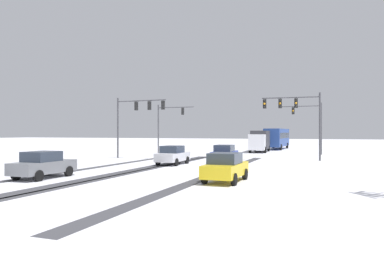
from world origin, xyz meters
name	(u,v)px	position (x,y,z in m)	size (l,w,h in m)	color
wheel_track_left_lane	(91,168)	(-6.18, 14.29, 0.00)	(0.86, 31.45, 0.01)	#424247
wheel_track_right_lane	(216,173)	(3.89, 14.29, 0.00)	(0.88, 31.45, 0.01)	#424247
wheel_track_center	(143,170)	(-1.63, 14.29, 0.00)	(0.73, 31.45, 0.01)	#424247
wheel_track_oncoming	(135,170)	(-2.35, 14.29, 0.00)	(1.14, 31.45, 0.01)	#424247
sidewalk_kerb_right	(343,181)	(11.69, 12.86, 0.06)	(4.00, 31.45, 0.12)	white
traffic_signal_far_left	(168,121)	(-8.96, 34.67, 4.36)	(5.05, 0.53, 6.50)	#47474C
traffic_signal_near_right	(296,111)	(8.16, 26.45, 4.77)	(5.43, 0.64, 6.50)	#47474C
traffic_signal_far_right	(310,120)	(9.00, 38.57, 4.36)	(4.92, 0.38, 6.50)	#47474C
traffic_signal_near_left	(136,113)	(-7.95, 24.48, 4.79)	(5.92, 0.56, 6.50)	#47474C
car_blue_lead	(225,154)	(2.08, 23.03, 0.82)	(1.93, 4.15, 1.62)	#233899
car_white_second	(173,155)	(-1.52, 19.35, 0.82)	(1.87, 4.12, 1.62)	silver
car_yellow_cab_third	(226,167)	(5.53, 10.58, 0.82)	(1.87, 4.12, 1.62)	yellow
car_grey_fourth	(43,165)	(-5.17, 8.22, 0.82)	(1.85, 4.11, 1.62)	slate
bus_oncoming	(277,137)	(3.22, 52.10, 1.99)	(2.98, 11.09, 3.38)	#284793
box_truck_delivery	(260,140)	(2.07, 41.79, 1.63)	(2.56, 7.49, 3.02)	silver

